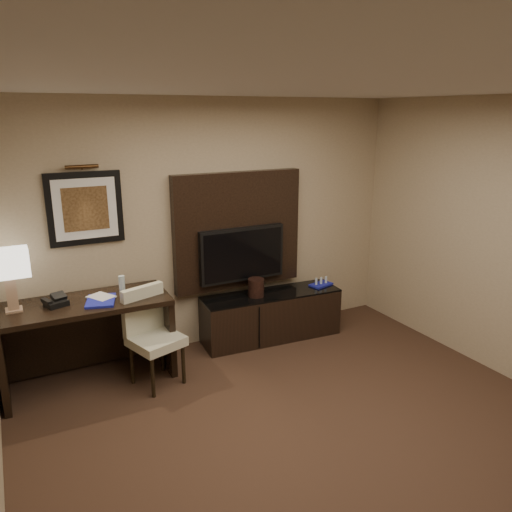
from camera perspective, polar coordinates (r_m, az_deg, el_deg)
floor at (r=4.07m, az=10.09°, el=-22.78°), size 4.50×5.00×0.01m
ceiling at (r=3.19m, az=12.58°, el=18.70°), size 4.50×5.00×0.01m
wall_back at (r=5.49m, az=-5.19°, el=3.55°), size 4.50×0.01×2.70m
desk at (r=5.11m, az=-18.64°, el=-9.33°), size 1.57×0.70×0.83m
credenza at (r=5.80m, az=1.73°, el=-6.83°), size 1.63×0.56×0.55m
tv_wall_panel at (r=5.57m, az=-2.08°, el=2.95°), size 1.50×0.12×1.30m
tv at (r=5.54m, az=-1.61°, el=0.22°), size 1.00×0.08×0.60m
artwork at (r=5.07m, az=-18.94°, el=5.16°), size 0.70×0.04×0.70m
picture_light at (r=4.98m, az=-19.29°, el=9.61°), size 0.04×0.04×0.30m
desk_chair at (r=4.89m, az=-11.34°, el=-9.40°), size 0.57×0.61×0.91m
table_lamp at (r=4.88m, az=-26.27°, el=-2.86°), size 0.35×0.26×0.51m
desk_phone at (r=4.92m, az=-21.90°, el=-4.80°), size 0.23×0.21×0.09m
blue_folder at (r=4.89m, az=-17.32°, el=-4.91°), size 0.34×0.39×0.02m
book at (r=4.89m, az=-18.17°, el=-3.63°), size 0.17×0.11×0.24m
water_bottle at (r=5.03m, az=-15.08°, el=-3.18°), size 0.07×0.07×0.18m
ice_bucket at (r=5.58m, az=0.01°, el=-3.62°), size 0.22×0.22×0.20m
minibar_tray at (r=5.99m, az=7.45°, el=-2.90°), size 0.30×0.22×0.10m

